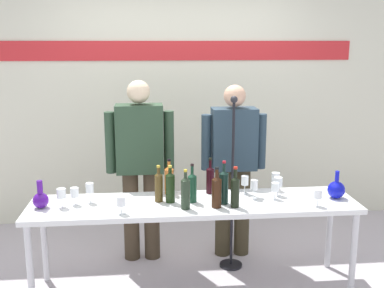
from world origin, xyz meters
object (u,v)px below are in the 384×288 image
object	(u,v)px
wine_glass_left_0	(61,194)
wine_glass_left_2	(90,188)
wine_glass_right_0	(275,187)
wine_glass_right_1	(278,182)
presenter_left	(140,160)
presenter_right	(233,161)
wine_bottle_8	(217,190)
wine_glass_right_2	(318,194)
wine_glass_right_4	(245,181)
wine_bottle_7	(186,192)
display_table	(194,209)
wine_bottle_3	(159,186)
wine_glass_right_3	(276,178)
wine_glass_right_5	(254,186)
decanter_blue_right	(336,189)
wine_glass_left_3	(75,193)
wine_bottle_4	(169,179)
wine_glass_left_1	(121,202)
wine_bottle_2	(192,187)
microphone_stand	(232,212)
wine_bottle_1	(210,179)
wine_bottle_5	(224,186)
wine_bottle_0	(170,186)
decanter_blue_left	(41,199)

from	to	relation	value
wine_glass_left_0	wine_glass_left_2	size ratio (longest dim) A/B	0.93
wine_glass_right_0	wine_glass_right_1	world-z (taller)	wine_glass_right_1
presenter_left	presenter_right	xyz separation A→B (m)	(0.84, 0.00, -0.03)
wine_glass_right_1	wine_bottle_8	bearing A→B (deg)	-157.87
wine_glass_right_2	wine_glass_right_4	distance (m)	0.60
wine_glass_left_2	wine_bottle_7	bearing A→B (deg)	-15.78
wine_glass_right_2	display_table	bearing A→B (deg)	168.76
wine_glass_left_2	wine_glass_right_4	size ratio (longest dim) A/B	1.06
wine_glass_left_2	wine_glass_right_2	xyz separation A→B (m)	(1.72, -0.25, -0.02)
wine_bottle_3	wine_glass_right_3	world-z (taller)	wine_bottle_3
wine_glass_right_5	decanter_blue_right	bearing A→B (deg)	-4.43
wine_glass_left_3	wine_glass_left_2	bearing A→B (deg)	19.52
wine_bottle_8	wine_glass_right_1	distance (m)	0.58
wine_bottle_4	display_table	bearing A→B (deg)	-51.10
wine_glass_right_5	wine_glass_left_1	bearing A→B (deg)	-167.32
wine_bottle_2	microphone_stand	distance (m)	0.61
presenter_left	wine_glass_right_1	size ratio (longest dim) A/B	10.61
presenter_left	wine_glass_left_2	world-z (taller)	presenter_left
wine_bottle_1	wine_glass_right_2	bearing A→B (deg)	-26.99
wine_bottle_2	wine_glass_right_2	distance (m)	0.96
wine_bottle_4	wine_bottle_5	distance (m)	0.49
wine_bottle_1	wine_glass_right_0	size ratio (longest dim) A/B	2.22
display_table	wine_glass_right_3	world-z (taller)	wine_glass_right_3
wine_bottle_3	display_table	bearing A→B (deg)	-9.77
display_table	wine_glass_right_1	bearing A→B (deg)	7.52
wine_bottle_1	wine_glass_right_2	size ratio (longest dim) A/B	2.26
wine_bottle_0	wine_glass_right_0	world-z (taller)	wine_bottle_0
presenter_right	wine_glass_right_0	size ratio (longest dim) A/B	11.77
wine_bottle_3	wine_glass_right_5	xyz separation A→B (m)	(0.75, -0.01, -0.02)
wine_bottle_1	wine_glass_right_0	xyz separation A→B (m)	(0.49, -0.20, -0.03)
wine_bottle_2	wine_bottle_5	bearing A→B (deg)	-14.55
decanter_blue_right	wine_bottle_8	xyz separation A→B (m)	(-0.98, -0.11, 0.06)
display_table	wine_bottle_7	xyz separation A→B (m)	(-0.08, -0.14, 0.19)
presenter_right	wine_glass_right_3	bearing A→B (deg)	-50.36
wine_glass_right_3	wine_glass_right_4	bearing A→B (deg)	-167.40
wine_bottle_1	wine_glass_left_2	size ratio (longest dim) A/B	1.88
wine_glass_left_2	wine_glass_left_3	bearing A→B (deg)	-160.48
decanter_blue_right	wine_glass_right_4	distance (m)	0.73
wine_bottle_8	wine_glass_right_0	xyz separation A→B (m)	(0.49, 0.13, -0.03)
wine_bottle_7	wine_glass_right_5	world-z (taller)	wine_bottle_7
presenter_right	decanter_blue_left	bearing A→B (deg)	-159.14
presenter_right	wine_glass_left_1	distance (m)	1.24
wine_bottle_4	wine_glass_right_3	bearing A→B (deg)	0.43
wine_glass_left_1	wine_glass_right_1	size ratio (longest dim) A/B	0.85
decanter_blue_left	wine_bottle_2	distance (m)	1.14
presenter_right	wine_bottle_8	size ratio (longest dim) A/B	5.07
wine_glass_left_0	wine_glass_right_5	size ratio (longest dim) A/B	0.96
presenter_left	microphone_stand	world-z (taller)	presenter_left
wine_glass_left_0	wine_glass_right_5	xyz separation A→B (m)	(1.48, 0.06, 0.00)
wine_bottle_3	wine_bottle_5	size ratio (longest dim) A/B	0.86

